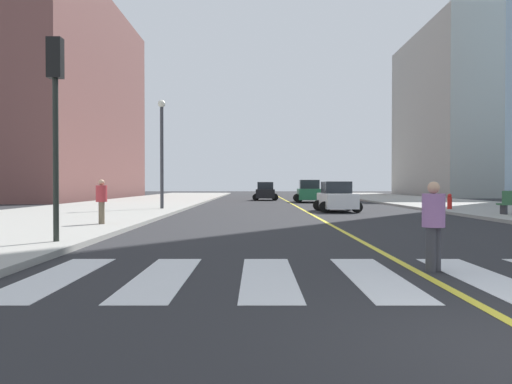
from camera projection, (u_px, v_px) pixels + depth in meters
sidewalk_kerb_west at (68, 215)px, 24.47m from camera, size 10.00×120.00×0.15m
crosswalk_paint at (428, 277)px, 8.45m from camera, size 13.50×4.00×0.01m
lane_divider_paint at (289, 202)px, 44.45m from camera, size 0.16×80.00×0.01m
parking_garage_concrete at (483, 115)px, 67.53m from camera, size 18.00×24.00×22.08m
low_rise_brick_west at (41, 100)px, 55.07m from camera, size 16.00×32.00×21.91m
car_white_nearest at (337, 198)px, 28.88m from camera, size 2.49×3.93×1.74m
car_black_second at (266, 192)px, 49.46m from camera, size 2.60×4.09×1.80m
car_green_third at (310, 192)px, 44.01m from camera, size 2.85×4.47×1.97m
traffic_light_far_corner at (56, 99)px, 12.44m from camera, size 0.36×0.41×5.07m
pedestrian_crossing at (434, 222)px, 8.98m from camera, size 0.40×0.40×1.63m
pedestrian_walking_west at (102, 199)px, 18.00m from camera, size 0.40×0.40×1.61m
fire_hydrant at (450, 202)px, 28.84m from camera, size 0.26×0.26×0.89m
street_lamp at (163, 143)px, 29.47m from camera, size 0.44×0.44×6.41m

